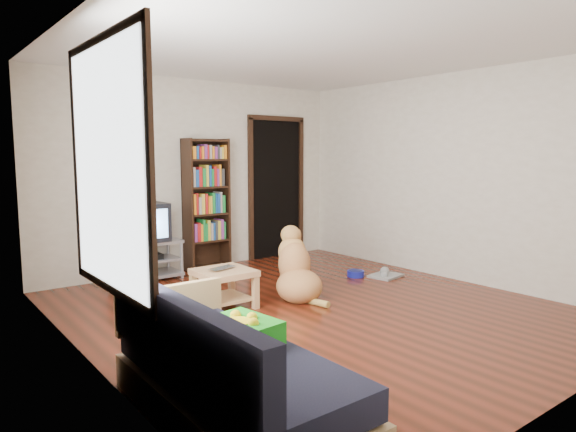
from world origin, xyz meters
TOP-DOWN VIEW (x-y plane):
  - ground at (0.00, 0.00)m, footprint 5.00×5.00m
  - ceiling at (0.00, 0.00)m, footprint 5.00×5.00m
  - wall_back at (0.00, 2.50)m, footprint 4.50×0.00m
  - wall_left at (-2.25, 0.00)m, footprint 0.00×5.00m
  - wall_right at (2.25, 0.00)m, footprint 0.00×5.00m
  - green_cushion at (-1.75, -1.30)m, footprint 0.49×0.49m
  - laptop at (-0.70, 0.59)m, footprint 0.34×0.27m
  - dog_bowl at (1.35, 0.74)m, footprint 0.22×0.22m
  - grey_rag at (1.65, 0.49)m, footprint 0.45×0.39m
  - window at (-2.23, -0.50)m, footprint 0.03×1.46m
  - doorway at (1.35, 2.48)m, footprint 1.03×0.05m
  - tv_stand at (-0.90, 2.25)m, footprint 0.90×0.45m
  - crt_tv at (-0.90, 2.27)m, footprint 0.55×0.52m
  - bookshelf at (0.05, 2.34)m, footprint 0.60×0.30m
  - sofa at (-1.87, -1.38)m, footprint 0.80×1.80m
  - coffee_table at (-0.70, 0.62)m, footprint 0.55×0.55m
  - dog at (0.14, 0.48)m, footprint 0.68×0.98m

SIDE VIEW (x-z plane):
  - ground at x=0.00m, z-range 0.00..0.00m
  - grey_rag at x=1.65m, z-range 0.00..0.03m
  - dog_bowl at x=1.35m, z-range 0.00..0.08m
  - sofa at x=-1.87m, z-range -0.14..0.66m
  - tv_stand at x=-0.90m, z-range 0.02..0.52m
  - coffee_table at x=-0.70m, z-range 0.08..0.48m
  - dog at x=0.14m, z-range -0.11..0.70m
  - laptop at x=-0.70m, z-range 0.40..0.42m
  - green_cushion at x=-1.75m, z-range 0.42..0.57m
  - crt_tv at x=-0.90m, z-range 0.45..1.03m
  - bookshelf at x=0.05m, z-range 0.10..1.90m
  - doorway at x=1.35m, z-range 0.03..2.21m
  - wall_back at x=0.00m, z-range -0.95..3.55m
  - wall_left at x=-2.25m, z-range -1.20..3.80m
  - wall_right at x=2.25m, z-range -1.20..3.80m
  - window at x=-2.23m, z-range 0.65..2.35m
  - ceiling at x=0.00m, z-range 2.60..2.60m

